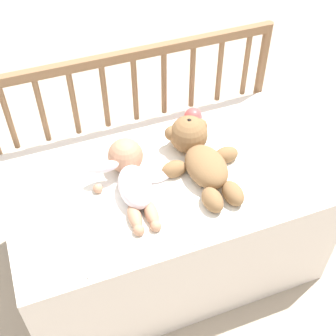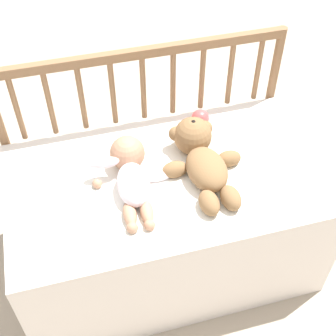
{
  "view_description": "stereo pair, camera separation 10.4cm",
  "coord_description": "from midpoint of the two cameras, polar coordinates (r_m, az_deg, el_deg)",
  "views": [
    {
      "loc": [
        -0.4,
        -1.08,
        1.75
      ],
      "look_at": [
        0.0,
        -0.01,
        0.58
      ],
      "focal_mm": 50.0,
      "sensor_mm": 36.0,
      "label": 1
    },
    {
      "loc": [
        -0.3,
        -1.11,
        1.75
      ],
      "look_at": [
        0.0,
        -0.01,
        0.58
      ],
      "focal_mm": 50.0,
      "sensor_mm": 36.0,
      "label": 2
    }
  ],
  "objects": [
    {
      "name": "crib_rail",
      "position": [
        1.89,
        -5.55,
        7.75
      ],
      "size": [
        1.16,
        0.04,
        0.84
      ],
      "color": "brown",
      "rests_on": "ground_plane"
    },
    {
      "name": "teddy_bear",
      "position": [
        1.69,
        2.11,
        1.59
      ],
      "size": [
        0.3,
        0.42,
        0.15
      ],
      "color": "olive",
      "rests_on": "crib_mattress"
    },
    {
      "name": "toy_ball",
      "position": [
        1.88,
        1.49,
        6.26
      ],
      "size": [
        0.07,
        0.07,
        0.07
      ],
      "color": "#DB4C4C",
      "rests_on": "crib_mattress"
    },
    {
      "name": "crib_mattress",
      "position": [
        1.89,
        -1.74,
        -6.51
      ],
      "size": [
        1.16,
        0.66,
        0.52
      ],
      "color": "white",
      "rests_on": "ground_plane"
    },
    {
      "name": "baby",
      "position": [
        1.63,
        -6.3,
        -1.0
      ],
      "size": [
        0.29,
        0.39,
        0.13
      ],
      "color": "white",
      "rests_on": "crib_mattress"
    },
    {
      "name": "ground_plane",
      "position": [
        2.1,
        -1.59,
        -10.82
      ],
      "size": [
        12.0,
        12.0,
        0.0
      ],
      "primitive_type": "plane",
      "color": "tan"
    },
    {
      "name": "blanket",
      "position": [
        1.66,
        -0.98,
        -2.06
      ],
      "size": [
        0.76,
        0.52,
        0.01
      ],
      "color": "white",
      "rests_on": "crib_mattress"
    }
  ]
}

